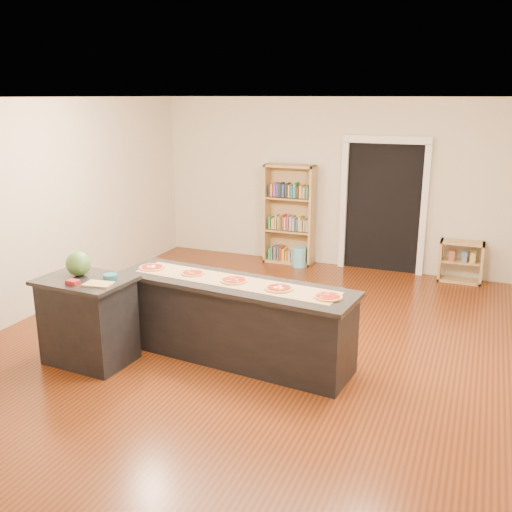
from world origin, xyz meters
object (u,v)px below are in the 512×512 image
at_px(side_counter, 88,320).
at_px(waste_bin, 299,257).
at_px(kitchen_island, 234,320).
at_px(low_shelf, 461,262).
at_px(bookshelf, 289,215).
at_px(watermelon, 78,264).

distance_m(side_counter, waste_bin, 4.41).
relative_size(kitchen_island, low_shelf, 4.15).
bearing_deg(low_shelf, bookshelf, -179.76).
bearing_deg(waste_bin, side_counter, -103.29).
bearing_deg(kitchen_island, watermelon, -153.42).
distance_m(bookshelf, low_shelf, 2.88).
bearing_deg(kitchen_island, bookshelf, 105.75).
relative_size(kitchen_island, waste_bin, 8.05).
bearing_deg(side_counter, waste_bin, 80.27).
bearing_deg(bookshelf, watermelon, -101.44).
xyz_separation_m(side_counter, watermelon, (-0.12, 0.07, 0.60)).
relative_size(low_shelf, watermelon, 2.46).
height_order(side_counter, waste_bin, side_counter).
bearing_deg(low_shelf, watermelon, -130.26).
xyz_separation_m(kitchen_island, watermelon, (-1.55, -0.59, 0.64)).
bearing_deg(side_counter, low_shelf, 54.66).
distance_m(low_shelf, waste_bin, 2.59).
relative_size(waste_bin, watermelon, 1.27).
xyz_separation_m(kitchen_island, low_shelf, (2.16, 3.80, -0.12)).
xyz_separation_m(bookshelf, low_shelf, (2.83, 0.01, -0.53)).
relative_size(kitchen_island, side_counter, 2.81).
bearing_deg(waste_bin, low_shelf, 3.79).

